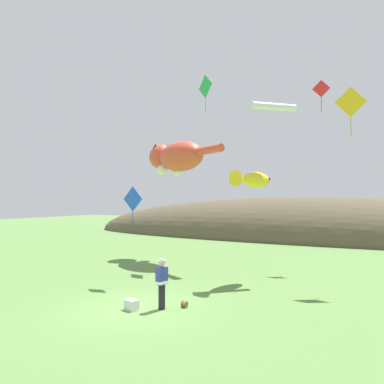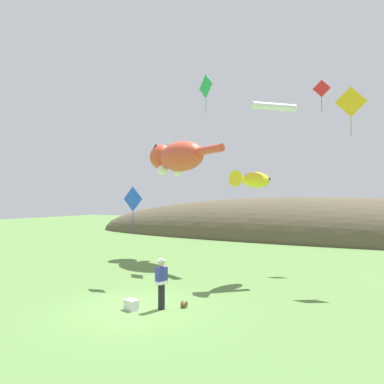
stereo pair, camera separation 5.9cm
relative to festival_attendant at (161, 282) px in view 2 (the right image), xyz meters
The scene contains 12 objects.
ground_plane 1.30m from the festival_attendant, 154.75° to the right, with size 120.00×120.00×0.00m, color #5B8442.
distant_hill_ridge 27.18m from the festival_attendant, 91.67° to the left, with size 51.83×12.82×8.27m.
festival_attendant is the anchor object (origin of this frame).
kite_spool 1.17m from the festival_attendant, 43.32° to the left, with size 0.17×0.23×0.23m.
picnic_cooler 1.31m from the festival_attendant, 146.76° to the right, with size 0.56×0.44×0.36m.
kite_giant_cat 12.39m from the festival_attendant, 118.74° to the left, with size 6.86×4.00×2.26m.
kite_fish_windsock 7.17m from the festival_attendant, 77.89° to the left, with size 1.37×2.92×0.87m.
kite_tube_streamer 10.64m from the festival_attendant, 75.57° to the left, with size 2.00×1.98×0.44m.
kite_diamond_gold 11.83m from the festival_attendant, 53.88° to the left, with size 1.37×0.40×2.31m.
kite_diamond_red 15.71m from the festival_attendant, 74.46° to the left, with size 1.02×0.23×1.94m.
kite_diamond_green 13.61m from the festival_attendant, 107.59° to the left, with size 1.29×0.74×2.37m.
kite_diamond_blue 5.21m from the festival_attendant, 141.71° to the left, with size 1.17×0.14×2.07m.
Camera 2 is at (8.20, -10.65, 3.87)m, focal length 35.00 mm.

